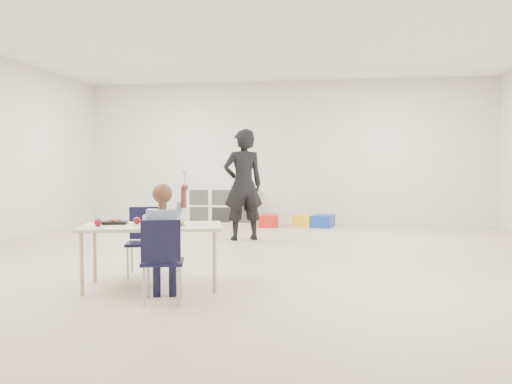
% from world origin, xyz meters
% --- Properties ---
extents(room, '(9.00, 9.02, 2.80)m').
position_xyz_m(room, '(0.00, 0.00, 1.40)').
color(room, beige).
rests_on(room, ground).
extents(table, '(1.42, 0.94, 0.60)m').
position_xyz_m(table, '(-0.67, -1.30, 0.30)').
color(table, beige).
rests_on(table, ground).
extents(chair_near, '(0.41, 0.40, 0.72)m').
position_xyz_m(chair_near, '(-0.39, -1.79, 0.36)').
color(chair_near, black).
rests_on(chair_near, ground).
extents(chair_far, '(0.41, 0.40, 0.72)m').
position_xyz_m(chair_far, '(-0.94, -0.80, 0.36)').
color(chair_far, black).
rests_on(chair_far, ground).
extents(child, '(0.58, 0.58, 1.13)m').
position_xyz_m(child, '(-0.39, -1.79, 0.56)').
color(child, '#9BADD2').
rests_on(child, chair_near).
extents(lunch_tray_near, '(0.25, 0.21, 0.03)m').
position_xyz_m(lunch_tray_near, '(-0.61, -1.26, 0.61)').
color(lunch_tray_near, black).
rests_on(lunch_tray_near, table).
extents(lunch_tray_far, '(0.25, 0.21, 0.03)m').
position_xyz_m(lunch_tray_far, '(-1.04, -1.28, 0.61)').
color(lunch_tray_far, black).
rests_on(lunch_tray_far, table).
extents(milk_carton, '(0.08, 0.08, 0.10)m').
position_xyz_m(milk_carton, '(-0.59, -1.41, 0.65)').
color(milk_carton, white).
rests_on(milk_carton, table).
extents(bread_roll, '(0.09, 0.09, 0.07)m').
position_xyz_m(bread_roll, '(-0.39, -1.32, 0.63)').
color(bread_roll, tan).
rests_on(bread_roll, table).
extents(apple_near, '(0.07, 0.07, 0.07)m').
position_xyz_m(apple_near, '(-0.83, -1.26, 0.63)').
color(apple_near, maroon).
rests_on(apple_near, table).
extents(apple_far, '(0.07, 0.07, 0.07)m').
position_xyz_m(apple_far, '(-1.12, -1.49, 0.63)').
color(apple_far, maroon).
rests_on(apple_far, table).
extents(cubby_shelf, '(1.40, 0.40, 0.70)m').
position_xyz_m(cubby_shelf, '(-1.20, 4.28, 0.35)').
color(cubby_shelf, white).
rests_on(cubby_shelf, ground).
extents(adult, '(0.74, 0.64, 1.71)m').
position_xyz_m(adult, '(-0.39, 2.01, 0.85)').
color(adult, black).
rests_on(adult, ground).
extents(bin_red, '(0.39, 0.48, 0.22)m').
position_xyz_m(bin_red, '(-0.23, 3.80, 0.11)').
color(bin_red, red).
rests_on(bin_red, ground).
extents(bin_yellow, '(0.44, 0.51, 0.21)m').
position_xyz_m(bin_yellow, '(0.42, 3.98, 0.11)').
color(bin_yellow, yellow).
rests_on(bin_yellow, ground).
extents(bin_blue, '(0.45, 0.53, 0.23)m').
position_xyz_m(bin_blue, '(0.78, 3.92, 0.11)').
color(bin_blue, '#163CA6').
rests_on(bin_blue, ground).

